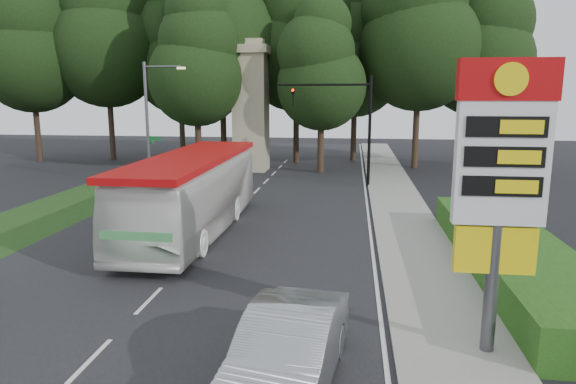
# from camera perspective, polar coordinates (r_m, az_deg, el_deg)

# --- Properties ---
(ground) EXTENTS (120.00, 120.00, 0.00)m
(ground) POSITION_cam_1_polar(r_m,az_deg,el_deg) (12.95, -22.19, -18.09)
(ground) COLOR black
(ground) RESTS_ON ground
(road_surface) EXTENTS (14.00, 80.00, 0.02)m
(road_surface) POSITION_cam_1_polar(r_m,az_deg,el_deg) (23.36, -7.78, -4.25)
(road_surface) COLOR black
(road_surface) RESTS_ON ground
(sidewalk_right) EXTENTS (3.00, 80.00, 0.12)m
(sidewalk_right) POSITION_cam_1_polar(r_m,az_deg,el_deg) (22.74, 13.48, -4.76)
(sidewalk_right) COLOR gray
(sidewalk_right) RESTS_ON ground
(grass_verge_left) EXTENTS (5.00, 50.00, 0.02)m
(grass_verge_left) POSITION_cam_1_polar(r_m,az_deg,el_deg) (32.33, -21.46, -0.64)
(grass_verge_left) COLOR #193814
(grass_verge_left) RESTS_ON ground
(hedge) EXTENTS (3.00, 14.00, 1.20)m
(hedge) POSITION_cam_1_polar(r_m,az_deg,el_deg) (19.42, 23.71, -6.47)
(hedge) COLOR #234A13
(hedge) RESTS_ON ground
(gas_station_pylon) EXTENTS (2.10, 0.45, 6.85)m
(gas_station_pylon) POSITION_cam_1_polar(r_m,az_deg,el_deg) (12.32, 22.58, 2.33)
(gas_station_pylon) COLOR #59595E
(gas_station_pylon) RESTS_ON ground
(traffic_signal_mast) EXTENTS (6.10, 0.35, 7.20)m
(traffic_signal_mast) POSITION_cam_1_polar(r_m,az_deg,el_deg) (33.79, 6.84, 8.50)
(traffic_signal_mast) COLOR black
(traffic_signal_mast) RESTS_ON ground
(streetlight_signs) EXTENTS (2.75, 0.98, 8.00)m
(streetlight_signs) POSITION_cam_1_polar(r_m,az_deg,el_deg) (34.33, -15.06, 7.85)
(streetlight_signs) COLOR #59595E
(streetlight_signs) RESTS_ON ground
(monument) EXTENTS (3.00, 3.00, 10.05)m
(monument) POSITION_cam_1_polar(r_m,az_deg,el_deg) (40.55, -4.14, 9.57)
(monument) COLOR tan
(monument) RESTS_ON ground
(tree_far_west) EXTENTS (8.96, 8.96, 17.60)m
(tree_far_west) POSITION_cam_1_polar(r_m,az_deg,el_deg) (51.26, -26.84, 15.00)
(tree_far_west) COLOR #2D2116
(tree_far_west) RESTS_ON ground
(tree_west_mid) EXTENTS (9.80, 9.80, 19.25)m
(tree_west_mid) POSITION_cam_1_polar(r_m,az_deg,el_deg) (50.14, -19.67, 16.79)
(tree_west_mid) COLOR #2D2116
(tree_west_mid) RESTS_ON ground
(tree_west_near) EXTENTS (8.40, 8.40, 16.50)m
(tree_west_near) POSITION_cam_1_polar(r_m,az_deg,el_deg) (49.54, -12.02, 15.31)
(tree_west_near) COLOR #2D2116
(tree_west_near) RESTS_ON ground
(tree_center_left) EXTENTS (10.08, 10.08, 19.80)m
(tree_center_left) POSITION_cam_1_polar(r_m,az_deg,el_deg) (44.52, -7.48, 18.56)
(tree_center_left) COLOR #2D2116
(tree_center_left) RESTS_ON ground
(tree_center_right) EXTENTS (9.24, 9.24, 18.15)m
(tree_center_right) POSITION_cam_1_polar(r_m,az_deg,el_deg) (45.29, 0.94, 17.24)
(tree_center_right) COLOR #2D2116
(tree_center_right) RESTS_ON ground
(tree_east_near) EXTENTS (8.12, 8.12, 15.95)m
(tree_east_near) POSITION_cam_1_polar(r_m,az_deg,el_deg) (46.89, 7.52, 15.30)
(tree_east_near) COLOR #2D2116
(tree_east_near) RESTS_ON ground
(tree_east_mid) EXTENTS (9.52, 9.52, 18.70)m
(tree_east_mid) POSITION_cam_1_polar(r_m,az_deg,el_deg) (43.37, 14.55, 17.63)
(tree_east_mid) COLOR #2D2116
(tree_east_mid) RESTS_ON ground
(tree_far_east) EXTENTS (8.68, 8.68, 17.05)m
(tree_far_east) POSITION_cam_1_polar(r_m,az_deg,el_deg) (46.07, 20.58, 15.63)
(tree_far_east) COLOR #2D2116
(tree_far_east) RESTS_ON ground
(tree_monument_left) EXTENTS (7.28, 7.28, 14.30)m
(tree_monument_left) POSITION_cam_1_polar(r_m,az_deg,el_deg) (40.63, -10.22, 14.47)
(tree_monument_left) COLOR #2D2116
(tree_monument_left) RESTS_ON ground
(tree_monument_right) EXTENTS (6.72, 6.72, 13.20)m
(tree_monument_right) POSITION_cam_1_polar(r_m,az_deg,el_deg) (39.37, 3.76, 13.76)
(tree_monument_right) COLOR #2D2116
(tree_monument_right) RESTS_ON ground
(transit_bus) EXTENTS (2.91, 12.42, 3.46)m
(transit_bus) POSITION_cam_1_polar(r_m,az_deg,el_deg) (22.81, -10.50, -0.27)
(transit_bus) COLOR white
(transit_bus) RESTS_ON ground
(sedan_silver) EXTENTS (2.46, 5.46, 1.74)m
(sedan_silver) POSITION_cam_1_polar(r_m,az_deg,el_deg) (11.07, -0.05, -17.35)
(sedan_silver) COLOR #929499
(sedan_silver) RESTS_ON ground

